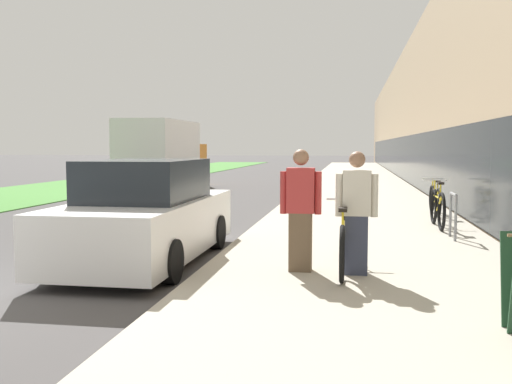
# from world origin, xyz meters

# --- Properties ---
(sidewalk_slab) EXTENTS (4.65, 70.00, 0.14)m
(sidewalk_slab) POSITION_xyz_m (5.86, 21.00, 0.07)
(sidewalk_slab) COLOR #B2AA99
(sidewalk_slab) RESTS_ON ground
(storefront_facade) EXTENTS (10.01, 70.00, 6.95)m
(storefront_facade) POSITION_xyz_m (13.22, 29.00, 3.47)
(storefront_facade) COLOR tan
(storefront_facade) RESTS_ON ground
(lawn_strip) EXTENTS (5.73, 70.00, 0.03)m
(lawn_strip) POSITION_xyz_m (-6.81, 25.00, 0.01)
(lawn_strip) COLOR #478438
(lawn_strip) RESTS_ON ground
(tandem_bicycle) EXTENTS (0.52, 2.42, 0.92)m
(tandem_bicycle) POSITION_xyz_m (5.49, 2.62, 0.53)
(tandem_bicycle) COLOR black
(tandem_bicycle) RESTS_ON sidewalk_slab
(person_rider) EXTENTS (0.55, 0.22, 1.62)m
(person_rider) POSITION_xyz_m (5.67, 2.32, 0.96)
(person_rider) COLOR #33384C
(person_rider) RESTS_ON sidewalk_slab
(person_bystander) EXTENTS (0.56, 0.22, 1.65)m
(person_bystander) POSITION_xyz_m (4.93, 2.39, 0.97)
(person_bystander) COLOR brown
(person_bystander) RESTS_ON sidewalk_slab
(bike_rack_hoop) EXTENTS (0.05, 0.60, 0.84)m
(bike_rack_hoop) POSITION_xyz_m (7.44, 5.56, 0.66)
(bike_rack_hoop) COLOR gray
(bike_rack_hoop) RESTS_ON sidewalk_slab
(cruiser_bike_nearest) EXTENTS (0.52, 1.89, 0.98)m
(cruiser_bike_nearest) POSITION_xyz_m (7.38, 7.07, 0.55)
(cruiser_bike_nearest) COLOR black
(cruiser_bike_nearest) RESTS_ON sidewalk_slab
(cruiser_bike_middle) EXTENTS (0.52, 1.82, 0.90)m
(cruiser_bike_middle) POSITION_xyz_m (7.64, 9.28, 0.52)
(cruiser_bike_middle) COLOR black
(cruiser_bike_middle) RESTS_ON sidewalk_slab
(parked_sedan_curbside) EXTENTS (1.85, 4.45, 1.62)m
(parked_sedan_curbside) POSITION_xyz_m (2.40, 3.30, 0.73)
(parked_sedan_curbside) COLOR white
(parked_sedan_curbside) RESTS_ON ground
(moving_truck) EXTENTS (2.20, 6.35, 2.87)m
(moving_truck) POSITION_xyz_m (-2.09, 17.42, 1.45)
(moving_truck) COLOR orange
(moving_truck) RESTS_ON ground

